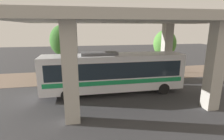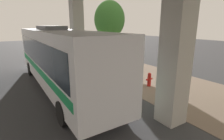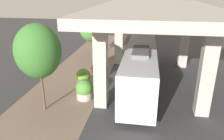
{
  "view_description": "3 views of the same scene",
  "coord_description": "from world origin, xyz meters",
  "px_view_note": "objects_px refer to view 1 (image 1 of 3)",
  "views": [
    {
      "loc": [
        17.85,
        -4.34,
        5.79
      ],
      "look_at": [
        0.28,
        -1.02,
        1.43
      ],
      "focal_mm": 28.0,
      "sensor_mm": 36.0,
      "label": 1
    },
    {
      "loc": [
        5.93,
        9.08,
        3.82
      ],
      "look_at": [
        -0.08,
        -0.45,
        0.89
      ],
      "focal_mm": 28.0,
      "sensor_mm": 36.0,
      "label": 2
    },
    {
      "loc": [
        3.55,
        -18.83,
        8.17
      ],
      "look_at": [
        0.7,
        -1.31,
        1.46
      ],
      "focal_mm": 35.0,
      "sensor_mm": 36.0,
      "label": 3
    }
  ],
  "objects_px": {
    "planter_back": "(121,72)",
    "fire_hydrant": "(129,73)",
    "bus": "(113,71)",
    "planter_middle": "(102,72)",
    "planter_front": "(83,74)",
    "street_tree_far": "(63,41)",
    "street_tree_near": "(165,44)"
  },
  "relations": [
    {
      "from": "planter_back",
      "to": "fire_hydrant",
      "type": "bearing_deg",
      "value": 129.18
    },
    {
      "from": "planter_middle",
      "to": "fire_hydrant",
      "type": "bearing_deg",
      "value": 88.94
    },
    {
      "from": "planter_front",
      "to": "planter_middle",
      "type": "xyz_separation_m",
      "value": [
        -0.75,
        2.3,
        0.03
      ]
    },
    {
      "from": "planter_middle",
      "to": "planter_front",
      "type": "bearing_deg",
      "value": -71.88
    },
    {
      "from": "planter_front",
      "to": "street_tree_far",
      "type": "distance_m",
      "value": 4.73
    },
    {
      "from": "street_tree_near",
      "to": "street_tree_far",
      "type": "relative_size",
      "value": 0.9
    },
    {
      "from": "fire_hydrant",
      "to": "planter_front",
      "type": "relative_size",
      "value": 0.56
    },
    {
      "from": "bus",
      "to": "planter_front",
      "type": "bearing_deg",
      "value": -147.48
    },
    {
      "from": "planter_middle",
      "to": "street_tree_near",
      "type": "bearing_deg",
      "value": 99.26
    },
    {
      "from": "fire_hydrant",
      "to": "street_tree_far",
      "type": "xyz_separation_m",
      "value": [
        -1.66,
        -7.53,
        3.87
      ]
    },
    {
      "from": "planter_front",
      "to": "planter_middle",
      "type": "relative_size",
      "value": 1.0
    },
    {
      "from": "planter_front",
      "to": "street_tree_far",
      "type": "xyz_separation_m",
      "value": [
        -2.36,
        -2.04,
        3.56
      ]
    },
    {
      "from": "street_tree_far",
      "to": "street_tree_near",
      "type": "bearing_deg",
      "value": 88.88
    },
    {
      "from": "fire_hydrant",
      "to": "street_tree_near",
      "type": "xyz_separation_m",
      "value": [
        -1.42,
        5.13,
        3.32
      ]
    },
    {
      "from": "planter_front",
      "to": "street_tree_far",
      "type": "relative_size",
      "value": 0.26
    },
    {
      "from": "bus",
      "to": "planter_middle",
      "type": "xyz_separation_m",
      "value": [
        -4.91,
        -0.35,
        -1.24
      ]
    },
    {
      "from": "bus",
      "to": "planter_front",
      "type": "height_order",
      "value": "bus"
    },
    {
      "from": "bus",
      "to": "fire_hydrant",
      "type": "bearing_deg",
      "value": 149.62
    },
    {
      "from": "fire_hydrant",
      "to": "planter_back",
      "type": "relative_size",
      "value": 0.54
    },
    {
      "from": "planter_back",
      "to": "street_tree_near",
      "type": "bearing_deg",
      "value": 110.84
    },
    {
      "from": "bus",
      "to": "planter_front",
      "type": "distance_m",
      "value": 5.09
    },
    {
      "from": "street_tree_far",
      "to": "fire_hydrant",
      "type": "bearing_deg",
      "value": 77.54
    },
    {
      "from": "fire_hydrant",
      "to": "planter_middle",
      "type": "height_order",
      "value": "planter_middle"
    },
    {
      "from": "planter_back",
      "to": "street_tree_far",
      "type": "height_order",
      "value": "street_tree_far"
    },
    {
      "from": "bus",
      "to": "street_tree_far",
      "type": "xyz_separation_m",
      "value": [
        -6.52,
        -4.69,
        2.29
      ]
    },
    {
      "from": "planter_front",
      "to": "planter_back",
      "type": "xyz_separation_m",
      "value": [
        0.31,
        4.26,
        0.1
      ]
    },
    {
      "from": "planter_front",
      "to": "street_tree_near",
      "type": "height_order",
      "value": "street_tree_near"
    },
    {
      "from": "planter_front",
      "to": "street_tree_near",
      "type": "xyz_separation_m",
      "value": [
        -2.11,
        10.63,
        3.01
      ]
    },
    {
      "from": "bus",
      "to": "planter_back",
      "type": "relative_size",
      "value": 7.39
    },
    {
      "from": "planter_middle",
      "to": "street_tree_near",
      "type": "distance_m",
      "value": 8.95
    },
    {
      "from": "fire_hydrant",
      "to": "street_tree_near",
      "type": "distance_m",
      "value": 6.27
    },
    {
      "from": "street_tree_near",
      "to": "street_tree_far",
      "type": "xyz_separation_m",
      "value": [
        -0.25,
        -12.67,
        0.55
      ]
    }
  ]
}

